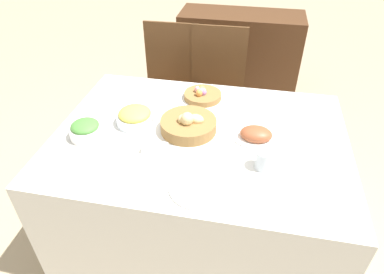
{
  "coord_description": "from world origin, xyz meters",
  "views": [
    {
      "loc": [
        0.24,
        -1.41,
        1.82
      ],
      "look_at": [
        -0.03,
        -0.08,
        0.79
      ],
      "focal_mm": 32.0,
      "sensor_mm": 36.0,
      "label": 1
    }
  ],
  "objects_px": {
    "fork": "(164,182)",
    "chair_far_left": "(169,84)",
    "sideboard": "(238,58)",
    "butter_dish": "(155,148)",
    "dinner_plate": "(200,187)",
    "knife": "(237,192)",
    "green_salad_bowl": "(86,130)",
    "chair_far_center": "(216,89)",
    "bread_basket": "(189,124)",
    "egg_basket": "(202,95)",
    "spoon": "(244,193)",
    "ham_platter": "(256,135)",
    "drinking_cup": "(264,160)",
    "pineapple_bowl": "(135,116)"
  },
  "relations": [
    {
      "from": "spoon",
      "to": "knife",
      "type": "bearing_deg",
      "value": -179.48
    },
    {
      "from": "bread_basket",
      "to": "green_salad_bowl",
      "type": "bearing_deg",
      "value": -162.5
    },
    {
      "from": "chair_far_left",
      "to": "sideboard",
      "type": "bearing_deg",
      "value": 57.47
    },
    {
      "from": "sideboard",
      "to": "drinking_cup",
      "type": "relative_size",
      "value": 11.87
    },
    {
      "from": "green_salad_bowl",
      "to": "butter_dish",
      "type": "xyz_separation_m",
      "value": [
        0.37,
        -0.04,
        -0.03
      ]
    },
    {
      "from": "pineapple_bowl",
      "to": "drinking_cup",
      "type": "relative_size",
      "value": 2.18
    },
    {
      "from": "butter_dish",
      "to": "knife",
      "type": "bearing_deg",
      "value": -25.98
    },
    {
      "from": "chair_far_center",
      "to": "egg_basket",
      "type": "xyz_separation_m",
      "value": [
        -0.01,
        -0.55,
        0.26
      ]
    },
    {
      "from": "drinking_cup",
      "to": "dinner_plate",
      "type": "bearing_deg",
      "value": -145.0
    },
    {
      "from": "green_salad_bowl",
      "to": "knife",
      "type": "relative_size",
      "value": 0.85
    },
    {
      "from": "sideboard",
      "to": "spoon",
      "type": "xyz_separation_m",
      "value": [
        0.18,
        -2.1,
        0.33
      ]
    },
    {
      "from": "sideboard",
      "to": "fork",
      "type": "height_order",
      "value": "sideboard"
    },
    {
      "from": "egg_basket",
      "to": "ham_platter",
      "type": "bearing_deg",
      "value": -45.89
    },
    {
      "from": "chair_far_center",
      "to": "knife",
      "type": "height_order",
      "value": "chair_far_center"
    },
    {
      "from": "pineapple_bowl",
      "to": "butter_dish",
      "type": "bearing_deg",
      "value": -51.16
    },
    {
      "from": "green_salad_bowl",
      "to": "drinking_cup",
      "type": "height_order",
      "value": "same"
    },
    {
      "from": "bread_basket",
      "to": "egg_basket",
      "type": "bearing_deg",
      "value": 87.46
    },
    {
      "from": "egg_basket",
      "to": "pineapple_bowl",
      "type": "distance_m",
      "value": 0.45
    },
    {
      "from": "pineapple_bowl",
      "to": "fork",
      "type": "bearing_deg",
      "value": -57.1
    },
    {
      "from": "green_salad_bowl",
      "to": "spoon",
      "type": "height_order",
      "value": "green_salad_bowl"
    },
    {
      "from": "sideboard",
      "to": "dinner_plate",
      "type": "height_order",
      "value": "sideboard"
    },
    {
      "from": "egg_basket",
      "to": "pineapple_bowl",
      "type": "xyz_separation_m",
      "value": [
        -0.31,
        -0.33,
        0.02
      ]
    },
    {
      "from": "butter_dish",
      "to": "dinner_plate",
      "type": "bearing_deg",
      "value": -38.24
    },
    {
      "from": "chair_far_left",
      "to": "sideboard",
      "type": "distance_m",
      "value": 0.94
    },
    {
      "from": "bread_basket",
      "to": "dinner_plate",
      "type": "relative_size",
      "value": 1.09
    },
    {
      "from": "green_salad_bowl",
      "to": "dinner_plate",
      "type": "relative_size",
      "value": 0.61
    },
    {
      "from": "pineapple_bowl",
      "to": "bread_basket",
      "type": "bearing_deg",
      "value": -2.21
    },
    {
      "from": "chair_far_left",
      "to": "ham_platter",
      "type": "height_order",
      "value": "chair_far_left"
    },
    {
      "from": "chair_far_left",
      "to": "pineapple_bowl",
      "type": "relative_size",
      "value": 4.74
    },
    {
      "from": "egg_basket",
      "to": "spoon",
      "type": "relative_size",
      "value": 1.15
    },
    {
      "from": "chair_far_center",
      "to": "bread_basket",
      "type": "distance_m",
      "value": 0.93
    },
    {
      "from": "sideboard",
      "to": "ham_platter",
      "type": "bearing_deg",
      "value": -82.98
    },
    {
      "from": "bread_basket",
      "to": "spoon",
      "type": "height_order",
      "value": "bread_basket"
    },
    {
      "from": "bread_basket",
      "to": "ham_platter",
      "type": "bearing_deg",
      "value": -1.02
    },
    {
      "from": "chair_far_left",
      "to": "dinner_plate",
      "type": "height_order",
      "value": "chair_far_left"
    },
    {
      "from": "ham_platter",
      "to": "fork",
      "type": "bearing_deg",
      "value": -133.77
    },
    {
      "from": "green_salad_bowl",
      "to": "drinking_cup",
      "type": "relative_size",
      "value": 1.77
    },
    {
      "from": "bread_basket",
      "to": "dinner_plate",
      "type": "distance_m",
      "value": 0.43
    },
    {
      "from": "sideboard",
      "to": "butter_dish",
      "type": "distance_m",
      "value": 1.94
    },
    {
      "from": "bread_basket",
      "to": "green_salad_bowl",
      "type": "distance_m",
      "value": 0.53
    },
    {
      "from": "drinking_cup",
      "to": "egg_basket",
      "type": "bearing_deg",
      "value": 124.23
    },
    {
      "from": "fork",
      "to": "chair_far_left",
      "type": "bearing_deg",
      "value": 103.03
    },
    {
      "from": "spoon",
      "to": "chair_far_left",
      "type": "bearing_deg",
      "value": 117.69
    },
    {
      "from": "sideboard",
      "to": "butter_dish",
      "type": "height_order",
      "value": "sideboard"
    },
    {
      "from": "chair_far_left",
      "to": "butter_dish",
      "type": "xyz_separation_m",
      "value": [
        0.21,
        -1.09,
        0.25
      ]
    },
    {
      "from": "chair_far_center",
      "to": "knife",
      "type": "xyz_separation_m",
      "value": [
        0.26,
        -1.29,
        0.23
      ]
    },
    {
      "from": "sideboard",
      "to": "knife",
      "type": "height_order",
      "value": "sideboard"
    },
    {
      "from": "pineapple_bowl",
      "to": "dinner_plate",
      "type": "xyz_separation_m",
      "value": [
        0.43,
        -0.41,
        -0.04
      ]
    },
    {
      "from": "ham_platter",
      "to": "fork",
      "type": "xyz_separation_m",
      "value": [
        -0.38,
        -0.4,
        -0.02
      ]
    },
    {
      "from": "butter_dish",
      "to": "spoon",
      "type": "bearing_deg",
      "value": -24.46
    }
  ]
}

